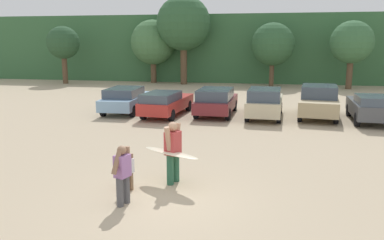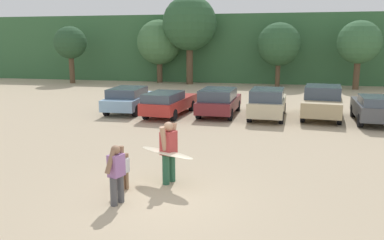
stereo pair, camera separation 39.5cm
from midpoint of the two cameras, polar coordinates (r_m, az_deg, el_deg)
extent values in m
plane|color=tan|center=(10.31, -3.25, -11.49)|extent=(120.00, 120.00, 0.00)
cube|color=#38663D|center=(44.54, 9.06, 10.37)|extent=(108.00, 12.00, 6.68)
cylinder|color=brown|center=(40.33, -16.91, 7.05)|extent=(0.51, 0.51, 2.62)
sphere|color=#284C2D|center=(40.24, -17.13, 10.79)|extent=(3.12, 3.12, 3.12)
cylinder|color=brown|center=(39.32, -4.46, 7.03)|extent=(0.56, 0.56, 2.12)
sphere|color=#427042|center=(39.21, -4.53, 11.29)|extent=(4.37, 4.37, 4.37)
cylinder|color=brown|center=(37.72, -0.04, 7.98)|extent=(0.63, 0.63, 3.57)
sphere|color=#2D5633|center=(37.69, -0.04, 14.00)|extent=(5.11, 5.11, 5.11)
cylinder|color=brown|center=(36.45, 12.74, 6.49)|extent=(0.42, 0.42, 2.17)
sphere|color=#2D5633|center=(36.33, 12.93, 10.76)|extent=(3.85, 3.85, 3.85)
cylinder|color=brown|center=(36.31, 23.23, 6.06)|extent=(0.51, 0.51, 2.45)
sphere|color=#38663D|center=(36.21, 23.57, 10.41)|extent=(3.61, 3.61, 3.61)
cube|color=#84ADD1|center=(22.98, -8.63, 2.79)|extent=(2.01, 4.64, 0.62)
cube|color=#3F4C5B|center=(22.58, -8.95, 4.07)|extent=(1.79, 2.64, 0.50)
cylinder|color=black|center=(24.71, -9.31, 2.64)|extent=(0.24, 0.65, 0.64)
cylinder|color=black|center=(24.21, -5.60, 2.56)|extent=(0.24, 0.65, 0.64)
cylinder|color=black|center=(21.92, -11.92, 1.44)|extent=(0.24, 0.65, 0.64)
cylinder|color=black|center=(21.35, -7.79, 1.32)|extent=(0.24, 0.65, 0.64)
cube|color=#B72D28|center=(21.67, -2.72, 2.38)|extent=(2.12, 4.89, 0.63)
cube|color=#3F4C5B|center=(20.69, -3.65, 3.44)|extent=(1.80, 2.67, 0.44)
cylinder|color=black|center=(23.44, -3.19, 2.28)|extent=(0.27, 0.64, 0.62)
cylinder|color=black|center=(22.96, 0.44, 2.11)|extent=(0.27, 0.64, 0.62)
cylinder|color=black|center=(20.57, -6.22, 0.96)|extent=(0.27, 0.64, 0.62)
cylinder|color=black|center=(20.01, -2.15, 0.72)|extent=(0.27, 0.64, 0.62)
cube|color=maroon|center=(21.77, 4.54, 2.40)|extent=(2.03, 4.52, 0.61)
cube|color=#3F4C5B|center=(21.23, 4.35, 3.79)|extent=(1.81, 2.69, 0.57)
cylinder|color=black|center=(23.40, 3.10, 2.28)|extent=(0.24, 0.64, 0.63)
cylinder|color=black|center=(23.14, 7.21, 2.10)|extent=(0.24, 0.64, 0.63)
cylinder|color=black|center=(20.56, 1.52, 1.03)|extent=(0.24, 0.64, 0.63)
cylinder|color=black|center=(20.26, 6.18, 0.81)|extent=(0.24, 0.64, 0.63)
cube|color=beige|center=(21.26, 11.56, 2.14)|extent=(1.98, 4.50, 0.74)
cube|color=#3F4C5B|center=(20.53, 11.50, 3.67)|extent=(1.73, 2.50, 0.58)
cylinder|color=black|center=(22.81, 9.80, 1.88)|extent=(0.25, 0.63, 0.62)
cylinder|color=black|center=(22.72, 13.75, 1.68)|extent=(0.25, 0.63, 0.62)
cylinder|color=black|center=(19.96, 8.97, 0.56)|extent=(0.25, 0.63, 0.62)
cylinder|color=black|center=(19.86, 13.49, 0.33)|extent=(0.25, 0.63, 0.62)
cube|color=tan|center=(21.99, 19.00, 2.15)|extent=(2.50, 4.93, 0.75)
cube|color=#3F4C5B|center=(21.84, 19.11, 3.93)|extent=(2.05, 2.52, 0.64)
cylinder|color=black|center=(23.60, 16.87, 1.96)|extent=(0.30, 0.72, 0.70)
cylinder|color=black|center=(23.60, 21.09, 1.69)|extent=(0.30, 0.72, 0.70)
cylinder|color=black|center=(20.53, 16.46, 0.64)|extent=(0.30, 0.72, 0.70)
cylinder|color=black|center=(20.52, 21.32, 0.32)|extent=(0.30, 0.72, 0.70)
cube|color=#4C4F54|center=(21.65, 25.79, 1.42)|extent=(2.15, 4.21, 0.70)
cube|color=#3F4C5B|center=(20.64, 26.38, 2.51)|extent=(1.89, 2.21, 0.42)
cylinder|color=black|center=(22.89, 22.99, 1.24)|extent=(0.26, 0.69, 0.68)
cylinder|color=black|center=(20.24, 23.96, -0.06)|extent=(0.26, 0.69, 0.68)
cylinder|color=#26593F|center=(11.16, -2.83, -7.30)|extent=(0.20, 0.20, 0.86)
cylinder|color=#26593F|center=(11.41, -1.97, -6.88)|extent=(0.20, 0.20, 0.86)
cube|color=#B23838|center=(11.07, -2.43, -3.35)|extent=(0.45, 0.52, 0.66)
sphere|color=tan|center=(10.96, -2.45, -0.98)|extent=(0.28, 0.28, 0.28)
cylinder|color=tan|center=(10.83, -3.13, -2.74)|extent=(0.23, 0.32, 0.71)
cylinder|color=tan|center=(11.22, -1.76, -2.22)|extent=(0.22, 0.30, 0.71)
cylinder|color=#8C6B4C|center=(10.84, -9.15, -8.99)|extent=(0.12, 0.12, 0.51)
cylinder|color=#8C6B4C|center=(10.98, -8.54, -8.72)|extent=(0.12, 0.12, 0.51)
cube|color=silver|center=(10.76, -8.91, -6.60)|extent=(0.27, 0.31, 0.39)
sphere|color=#8C664C|center=(10.68, -8.96, -5.18)|extent=(0.16, 0.16, 0.16)
cylinder|color=#8C664C|center=(10.63, -9.42, -6.27)|extent=(0.15, 0.24, 0.42)
cylinder|color=#8C664C|center=(10.84, -8.45, -5.89)|extent=(0.11, 0.11, 0.41)
cylinder|color=#4C4C51|center=(9.94, -10.27, -10.29)|extent=(0.17, 0.17, 0.73)
cylinder|color=#4C4C51|center=(10.12, -9.30, -9.84)|extent=(0.17, 0.17, 0.73)
cube|color=#9966A5|center=(9.81, -9.91, -6.55)|extent=(0.38, 0.44, 0.56)
sphere|color=#8C664C|center=(9.70, -9.99, -4.32)|extent=(0.23, 0.23, 0.23)
cylinder|color=#8C664C|center=(9.62, -10.73, -6.03)|extent=(0.23, 0.39, 0.59)
cylinder|color=#8C664C|center=(9.92, -9.17, -5.45)|extent=(0.16, 0.18, 0.59)
ellipsoid|color=beige|center=(11.04, -2.73, -4.80)|extent=(1.98, 1.44, 0.13)
cube|color=#592D23|center=(11.06, -9.28, -8.75)|extent=(0.24, 0.34, 0.45)
camera|label=1|loc=(0.20, -89.28, 0.14)|focal=36.42mm
camera|label=2|loc=(0.20, 90.72, -0.14)|focal=36.42mm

